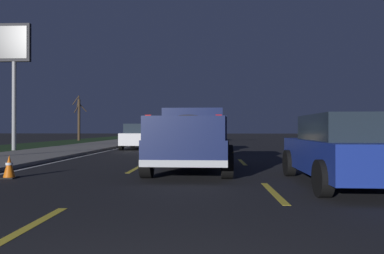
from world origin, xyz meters
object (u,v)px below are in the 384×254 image
object	(u,v)px
sedan_green	(202,133)
sedan_tan	(194,137)
gas_price_sign	(14,55)
bare_tree_far	(79,118)
traffic_cone_near	(9,167)
sedan_white	(141,136)
sedan_blue	(346,149)
pickup_truck	(192,137)

from	to	relation	value
sedan_green	sedan_tan	bearing A→B (deg)	179.72
gas_price_sign	bare_tree_far	world-z (taller)	gas_price_sign
sedan_green	traffic_cone_near	bearing A→B (deg)	171.43
sedan_green	sedan_white	size ratio (longest dim) A/B	1.00
sedan_blue	sedan_white	world-z (taller)	same
sedan_white	gas_price_sign	world-z (taller)	gas_price_sign
gas_price_sign	bare_tree_far	distance (m)	18.28
sedan_blue	sedan_tan	distance (m)	12.18
sedan_tan	traffic_cone_near	xyz separation A→B (m)	(-10.76, 4.22, -0.50)
bare_tree_far	traffic_cone_near	xyz separation A→B (m)	(-29.48, -8.83, -2.12)
sedan_green	sedan_white	distance (m)	15.40
sedan_blue	sedan_tan	xyz separation A→B (m)	(11.60, 3.72, 0.00)
sedan_blue	bare_tree_far	distance (m)	34.68
pickup_truck	gas_price_sign	bearing A→B (deg)	47.98
bare_tree_far	traffic_cone_near	distance (m)	30.85
sedan_white	bare_tree_far	bearing A→B (deg)	31.29
sedan_green	sedan_tan	size ratio (longest dim) A/B	1.01
pickup_truck	sedan_blue	distance (m)	4.50
sedan_green	sedan_white	xyz separation A→B (m)	(-15.00, 3.50, 0.00)
pickup_truck	traffic_cone_near	xyz separation A→B (m)	(-2.02, 4.47, -0.70)
sedan_blue	sedan_white	size ratio (longest dim) A/B	1.00
pickup_truck	sedan_green	distance (m)	26.59
sedan_white	sedan_green	bearing A→B (deg)	-13.13
traffic_cone_near	sedan_blue	bearing A→B (deg)	-95.99
pickup_truck	traffic_cone_near	world-z (taller)	pickup_truck
sedan_white	sedan_tan	xyz separation A→B (m)	(-2.84, -3.41, 0.00)
pickup_truck	gas_price_sign	size ratio (longest dim) A/B	0.75
sedan_white	gas_price_sign	xyz separation A→B (m)	(-1.95, 7.04, 4.73)
pickup_truck	bare_tree_far	distance (m)	30.55
sedan_green	traffic_cone_near	xyz separation A→B (m)	(-28.60, 4.31, -0.50)
sedan_blue	sedan_white	xyz separation A→B (m)	(14.44, 7.13, 0.00)
gas_price_sign	traffic_cone_near	world-z (taller)	gas_price_sign
pickup_truck	sedan_green	size ratio (longest dim) A/B	1.23
bare_tree_far	sedan_blue	bearing A→B (deg)	-151.03
sedan_white	gas_price_sign	bearing A→B (deg)	105.47
sedan_blue	traffic_cone_near	distance (m)	8.00
sedan_green	gas_price_sign	distance (m)	20.51
traffic_cone_near	sedan_white	bearing A→B (deg)	-3.42
sedan_blue	bare_tree_far	world-z (taller)	bare_tree_far
sedan_tan	bare_tree_far	distance (m)	22.88
bare_tree_far	traffic_cone_near	size ratio (longest dim) A/B	8.36
sedan_tan	gas_price_sign	size ratio (longest dim) A/B	0.60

